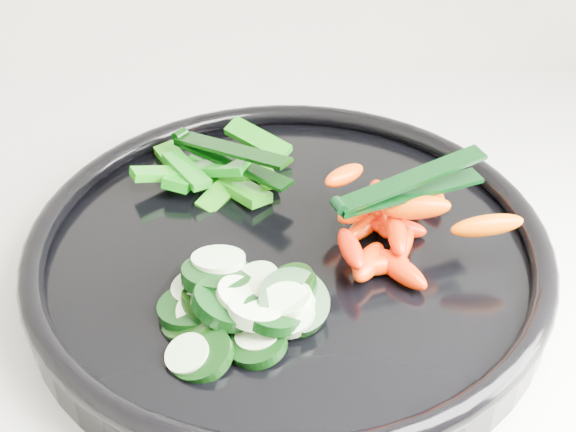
{
  "coord_description": "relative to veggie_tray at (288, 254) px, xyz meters",
  "views": [
    {
      "loc": [
        -0.71,
        1.25,
        1.32
      ],
      "look_at": [
        -0.7,
        1.69,
        0.99
      ],
      "focal_mm": 50.0,
      "sensor_mm": 36.0,
      "label": 1
    }
  ],
  "objects": [
    {
      "name": "carrot_pile",
      "position": [
        0.07,
        0.01,
        0.02
      ],
      "size": [
        0.14,
        0.14,
        0.05
      ],
      "color": "#EE2000",
      "rests_on": "veggie_tray"
    },
    {
      "name": "pepper_pile",
      "position": [
        -0.06,
        0.09,
        0.01
      ],
      "size": [
        0.13,
        0.11,
        0.04
      ],
      "color": "#1A6C0A",
      "rests_on": "veggie_tray"
    },
    {
      "name": "tong_pepper",
      "position": [
        -0.05,
        0.09,
        0.03
      ],
      "size": [
        0.1,
        0.08,
        0.02
      ],
      "color": "black",
      "rests_on": "pepper_pile"
    },
    {
      "name": "tong_carrot",
      "position": [
        0.08,
        0.01,
        0.05
      ],
      "size": [
        0.11,
        0.06,
        0.02
      ],
      "color": "black",
      "rests_on": "carrot_pile"
    },
    {
      "name": "cucumber_pile",
      "position": [
        -0.04,
        -0.06,
        0.01
      ],
      "size": [
        0.13,
        0.13,
        0.04
      ],
      "color": "black",
      "rests_on": "veggie_tray"
    },
    {
      "name": "veggie_tray",
      "position": [
        0.0,
        0.0,
        0.0
      ],
      "size": [
        0.39,
        0.39,
        0.04
      ],
      "color": "black",
      "rests_on": "counter"
    }
  ]
}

